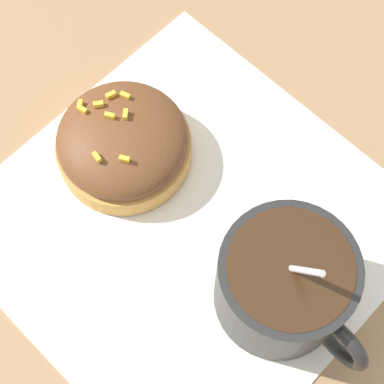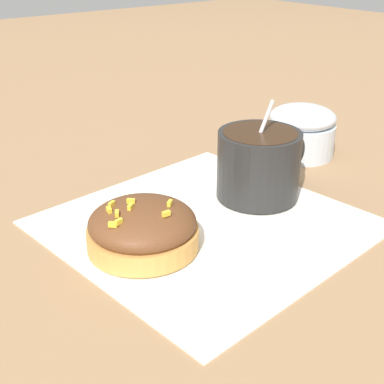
% 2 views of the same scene
% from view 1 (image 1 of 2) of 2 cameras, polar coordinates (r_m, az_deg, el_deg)
% --- Properties ---
extents(ground_plane, '(3.00, 3.00, 0.00)m').
position_cam_1_polar(ground_plane, '(0.46, -0.31, -2.99)').
color(ground_plane, '#93704C').
extents(paper_napkin, '(0.29, 0.29, 0.00)m').
position_cam_1_polar(paper_napkin, '(0.46, -0.31, -2.92)').
color(paper_napkin, white).
rests_on(paper_napkin, ground_plane).
extents(coffee_cup, '(0.11, 0.09, 0.10)m').
position_cam_1_polar(coffee_cup, '(0.41, 8.31, -8.06)').
color(coffee_cup, black).
rests_on(coffee_cup, paper_napkin).
extents(frosted_pastry, '(0.10, 0.10, 0.05)m').
position_cam_1_polar(frosted_pastry, '(0.46, -6.38, 4.19)').
color(frosted_pastry, '#D19347').
rests_on(frosted_pastry, paper_napkin).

